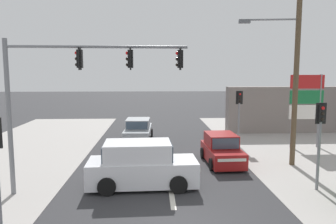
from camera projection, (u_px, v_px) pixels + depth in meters
lane_dash_mid at (172, 197)px, 12.53m from camera, size 0.20×2.40×0.01m
lane_dash_far at (167, 161)px, 17.48m from camera, size 0.20×2.40×0.01m
utility_pole_midground_right at (294, 58)px, 16.15m from camera, size 3.77×0.63×10.14m
traffic_signal_mast at (71, 83)px, 12.41m from camera, size 6.89×0.50×6.00m
pedestal_signal_right_kerb at (320, 131)px, 12.96m from camera, size 0.44×0.30×3.56m
pedestal_signal_far_median at (239, 109)px, 20.74m from camera, size 0.44×0.30×3.56m
shopping_plaza_sign at (306, 101)px, 20.31m from camera, size 2.10×0.16×4.60m
shopfront_wall_far at (303, 110)px, 25.67m from camera, size 12.00×1.00×3.60m
suv_oncoming_near at (141, 166)px, 13.58m from camera, size 4.60×2.19×1.90m
hatchback_oncoming_mid at (222, 150)px, 17.08m from camera, size 1.90×3.70×1.53m
sedan_receding_far at (138, 131)px, 22.49m from camera, size 2.01×4.30×1.56m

